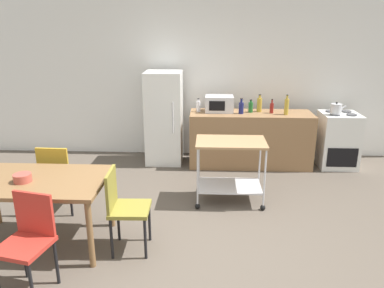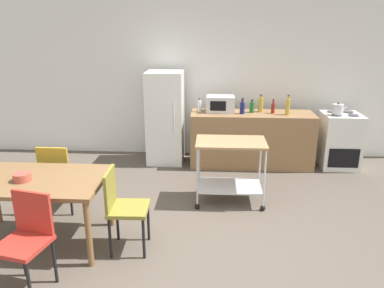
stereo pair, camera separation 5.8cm
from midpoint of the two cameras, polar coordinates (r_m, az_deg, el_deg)
ground_plane at (r=4.07m, az=-0.51°, el=-16.11°), size 12.00×12.00×0.00m
back_wall at (r=6.62m, az=1.38°, el=10.70°), size 8.40×0.12×2.90m
kitchen_counter at (r=6.27m, az=9.35°, el=0.71°), size 2.00×0.64×0.90m
dining_table at (r=4.23m, az=-22.83°, el=-5.88°), size 1.50×0.90×0.75m
chair_olive at (r=3.91m, az=-10.26°, el=-9.12°), size 0.41×0.41×0.89m
chair_red at (r=3.61m, az=-23.67°, el=-12.85°), size 0.48×0.48×0.89m
chair_mustard at (r=4.89m, az=-19.52°, el=-4.24°), size 0.41×0.41×0.89m
stove_oven at (r=6.60m, az=21.95°, el=0.51°), size 0.60×0.61×0.92m
refrigerator at (r=6.30m, az=-3.86°, el=4.04°), size 0.60×0.63×1.55m
kitchen_cart at (r=4.88m, az=6.26°, el=-2.65°), size 0.91×0.57×0.85m
bottle_vinegar at (r=6.15m, az=1.43°, el=5.84°), size 0.07×0.07×0.22m
microwave at (r=6.17m, az=4.66°, el=6.17°), size 0.46×0.35×0.26m
bottle_wine at (r=6.06m, az=8.01°, el=5.56°), size 0.08×0.08×0.25m
bottle_sparkling_water at (r=6.18m, az=9.46°, el=5.61°), size 0.07×0.07×0.21m
bottle_hot_sauce at (r=6.24m, az=10.78°, el=5.97°), size 0.08×0.08×0.29m
bottle_sesame_oil at (r=6.18m, az=12.61°, el=5.45°), size 0.06×0.06×0.23m
bottle_olive_oil at (r=6.12m, az=14.78°, el=5.59°), size 0.07×0.07×0.32m
fruit_bowl at (r=4.16m, az=-24.31°, el=-4.65°), size 0.18×0.18×0.08m
kettle at (r=6.34m, az=21.76°, el=5.00°), size 0.24×0.17×0.19m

